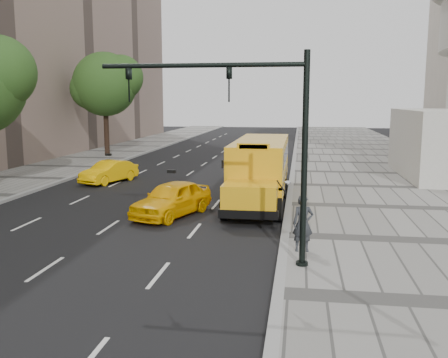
# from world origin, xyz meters

# --- Properties ---
(ground) EXTENTS (140.00, 140.00, 0.00)m
(ground) POSITION_xyz_m (0.00, 0.00, 0.00)
(ground) COLOR black
(ground) RESTS_ON ground
(sidewalk_museum) EXTENTS (12.00, 140.00, 0.15)m
(sidewalk_museum) POSITION_xyz_m (12.00, 0.00, 0.07)
(sidewalk_museum) COLOR gray
(sidewalk_museum) RESTS_ON ground
(curb_museum) EXTENTS (0.30, 140.00, 0.15)m
(curb_museum) POSITION_xyz_m (6.00, 0.00, 0.07)
(curb_museum) COLOR gray
(curb_museum) RESTS_ON ground
(curb_far) EXTENTS (0.30, 140.00, 0.15)m
(curb_far) POSITION_xyz_m (-8.00, 0.00, 0.07)
(curb_far) COLOR gray
(curb_far) RESTS_ON ground
(tree_c) EXTENTS (6.24, 5.54, 9.14)m
(tree_c) POSITION_xyz_m (-10.39, 18.75, 6.41)
(tree_c) COLOR black
(tree_c) RESTS_ON ground
(school_bus) EXTENTS (2.96, 11.56, 3.19)m
(school_bus) POSITION_xyz_m (4.50, 1.84, 1.76)
(school_bus) COLOR #E9A613
(school_bus) RESTS_ON ground
(taxi_near) EXTENTS (3.19, 4.82, 1.52)m
(taxi_near) POSITION_xyz_m (1.00, -2.69, 0.76)
(taxi_near) COLOR #FFB904
(taxi_near) RESTS_ON ground
(taxi_far) EXTENTS (2.67, 4.28, 1.33)m
(taxi_far) POSITION_xyz_m (-5.05, 5.39, 0.67)
(taxi_far) COLOR #FFB904
(taxi_far) RESTS_ON ground
(pedestrian) EXTENTS (0.71, 0.51, 1.83)m
(pedestrian) POSITION_xyz_m (6.62, -7.49, 1.07)
(pedestrian) COLOR #2D3034
(pedestrian) RESTS_ON sidewalk_museum
(traffic_signal) EXTENTS (6.18, 0.36, 6.40)m
(traffic_signal) POSITION_xyz_m (5.19, -8.91, 4.09)
(traffic_signal) COLOR black
(traffic_signal) RESTS_ON ground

